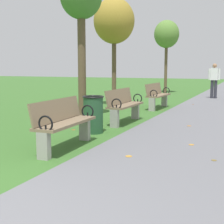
% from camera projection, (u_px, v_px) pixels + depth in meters
% --- Properties ---
extents(park_bench_2, '(0.53, 1.62, 0.90)m').
position_uv_depth(park_bench_2, '(64.00, 122.00, 5.80)').
color(park_bench_2, '#7A664C').
rests_on(park_bench_2, ground).
extents(park_bench_3, '(0.49, 1.61, 0.90)m').
position_uv_depth(park_bench_3, '(124.00, 105.00, 8.51)').
color(park_bench_3, '#7A664C').
rests_on(park_bench_3, ground).
extents(park_bench_4, '(0.52, 1.61, 0.90)m').
position_uv_depth(park_bench_4, '(157.00, 95.00, 11.46)').
color(park_bench_4, '#7A664C').
rests_on(park_bench_4, ground).
extents(tree_2, '(1.20, 1.20, 4.13)m').
position_uv_depth(tree_2, '(81.00, 1.00, 9.01)').
color(tree_2, brown).
rests_on(tree_2, ground).
extents(tree_3, '(1.52, 1.52, 4.00)m').
position_uv_depth(tree_3, '(114.00, 22.00, 11.83)').
color(tree_3, brown).
rests_on(tree_3, ground).
extents(tree_4, '(1.39, 1.39, 4.07)m').
position_uv_depth(tree_4, '(167.00, 35.00, 17.91)').
color(tree_4, brown).
rests_on(tree_4, ground).
extents(pedestrian_walking, '(0.53, 0.23, 1.62)m').
position_uv_depth(pedestrian_walking, '(214.00, 79.00, 14.98)').
color(pedestrian_walking, '#2D2D38').
rests_on(pedestrian_walking, paved_walkway).
extents(trash_bin, '(0.48, 0.48, 0.84)m').
position_uv_depth(trash_bin, '(93.00, 114.00, 7.20)').
color(trash_bin, '#234C2D').
rests_on(trash_bin, ground).
extents(scattered_leaves, '(5.08, 13.00, 0.02)m').
position_uv_depth(scattered_leaves, '(145.00, 131.00, 7.38)').
color(scattered_leaves, brown).
rests_on(scattered_leaves, ground).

